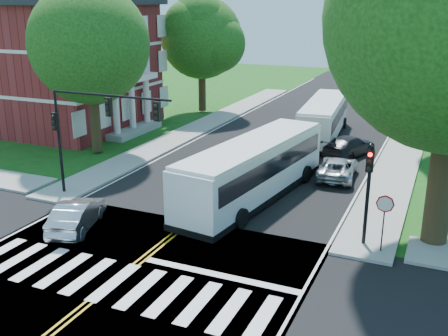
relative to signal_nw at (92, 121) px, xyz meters
The scene contains 21 objects.
ground 9.74m from the signal_nw, 47.67° to the right, with size 140.00×140.00×0.00m, color #134D14.
road 13.69m from the signal_nw, 63.16° to the left, with size 14.00×96.00×0.01m, color black.
cross_road 9.73m from the signal_nw, 47.67° to the right, with size 60.00×12.00×0.01m, color black.
center_line 17.20m from the signal_nw, 69.39° to the left, with size 0.36×70.00×0.01m, color gold.
edge_line_w 16.20m from the signal_nw, 93.47° to the left, with size 0.12×70.00×0.01m, color silver.
edge_line_e 20.54m from the signal_nw, 50.90° to the left, with size 0.12×70.00×0.01m, color silver.
crosswalk 10.07m from the signal_nw, 49.80° to the right, with size 12.60×3.00×0.01m, color silver.
stop_bar 11.40m from the signal_nw, 27.30° to the right, with size 6.60×0.40×0.01m, color silver.
sidewalk_nw 19.22m from the signal_nw, 97.50° to the left, with size 2.60×40.00×0.15m, color gray.
sidewalk_ne 23.75m from the signal_nw, 52.69° to the left, with size 2.60×40.00×0.15m, color gray.
tree_west_near 9.96m from the signal_nw, 126.70° to the left, with size 8.00×8.00×11.40m.
tree_west_far 24.27m from the signal_nw, 102.31° to the left, with size 7.60×7.60×10.67m.
brick_building 21.08m from the signal_nw, 139.86° to the left, with size 20.00×13.00×10.80m.
signal_nw is the anchor object (origin of this frame).
signal_ne 14.13m from the signal_nw, ahead, with size 0.30×0.46×4.40m.
stop_sign 15.05m from the signal_nw, ahead, with size 0.76×0.08×2.53m.
bus_lead 8.82m from the signal_nw, 25.05° to the left, with size 4.35×12.64×3.21m.
bus_follow 20.13m from the signal_nw, 66.52° to the left, with size 3.55×11.62×2.96m.
hatchback 5.22m from the signal_nw, 67.88° to the right, with size 1.47×4.23×1.39m, color #B9BCC1.
suv 14.65m from the signal_nw, 38.91° to the left, with size 2.10×4.56×1.27m, color #ACAEB4.
dark_sedan 18.02m from the signal_nw, 52.42° to the left, with size 1.97×4.84×1.41m, color black.
Camera 1 is at (10.93, -15.06, 10.24)m, focal length 42.00 mm.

